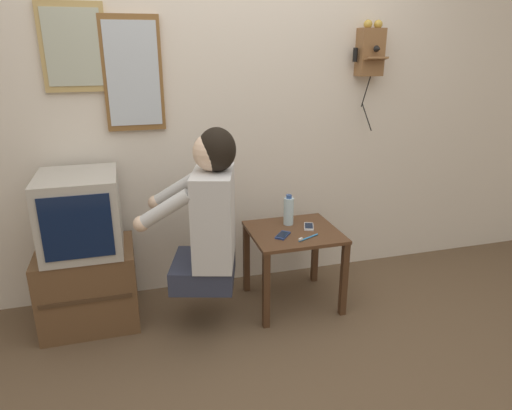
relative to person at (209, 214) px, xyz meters
name	(u,v)px	position (x,y,z in m)	size (l,w,h in m)	color
ground_plane	(285,387)	(0.24, -0.67, -0.73)	(14.00, 14.00, 0.00)	brown
wall_back	(228,104)	(0.24, 0.55, 0.55)	(6.80, 0.05, 2.55)	beige
side_table	(294,244)	(0.56, 0.10, -0.31)	(0.56, 0.51, 0.52)	#51331E
person	(209,214)	(0.00, 0.00, 0.00)	(0.62, 0.55, 0.93)	#2D3347
tv_stand	(89,286)	(-0.72, 0.23, -0.48)	(0.56, 0.46, 0.49)	brown
television	(80,213)	(-0.71, 0.23, -0.01)	(0.44, 0.48, 0.46)	#ADA89E
wall_phone_antique	(370,51)	(1.21, 0.46, 0.88)	(0.21, 0.18, 0.73)	brown
framed_picture	(74,47)	(-0.66, 0.51, 0.90)	(0.36, 0.03, 0.50)	tan
wall_mirror	(133,74)	(-0.35, 0.51, 0.75)	(0.35, 0.03, 0.67)	brown
cell_phone_held	(283,235)	(0.46, 0.03, -0.20)	(0.13, 0.13, 0.01)	navy
cell_phone_spare	(309,226)	(0.67, 0.12, -0.20)	(0.10, 0.14, 0.01)	silver
water_bottle	(289,211)	(0.56, 0.21, -0.11)	(0.07, 0.07, 0.20)	silver
toothbrush	(307,238)	(0.59, -0.05, -0.20)	(0.15, 0.08, 0.02)	#338CD8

